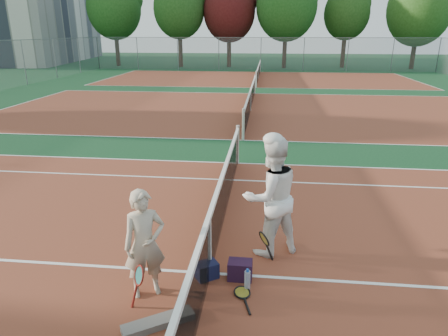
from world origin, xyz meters
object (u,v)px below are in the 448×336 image
Objects in this scene: sports_bag_navy at (207,270)px; player_b at (271,197)px; racket_red at (140,286)px; water_bottle at (247,280)px; racket_spare at (242,293)px; sports_bag_purple at (240,270)px; racket_black_held at (264,248)px; net_main at (210,244)px; player_a at (145,244)px.

player_b is at bearing 43.38° from sports_bag_navy.
racket_red is 1.52m from water_bottle.
sports_bag_purple is at bearing -8.11° from racket_spare.
sports_bag_navy is (-0.56, 0.34, 0.11)m from racket_spare.
racket_black_held is 1.89× the size of water_bottle.
net_main is 33.85× the size of sports_bag_navy.
sports_bag_purple is 0.29m from water_bottle.
sports_bag_navy reaches higher than racket_spare.
net_main is 30.36× the size of sports_bag_purple.
racket_red is at bearing 12.98° from player_b.
racket_black_held is 1.74× the size of sports_bag_navy.
racket_black_held is (1.63, 0.96, -0.51)m from player_a.
racket_spare is 0.66m from sports_bag_navy.
player_a is 0.56m from racket_red.
racket_spare is 0.40m from sports_bag_purple.
sports_bag_navy is 0.90× the size of sports_bag_purple.
net_main reaches higher than racket_spare.
player_b is at bearing 0.81° from racket_red.
player_a reaches higher than sports_bag_purple.
sports_bag_purple is at bearing 115.32° from water_bottle.
sports_bag_purple is (0.50, 0.04, 0.02)m from sports_bag_navy.
racket_black_held is 0.93m from racket_spare.
player_b is 5.56× the size of sports_bag_purple.
water_bottle is (1.41, 0.23, -0.64)m from player_a.
racket_black_held is at bearing 47.94° from player_b.
racket_black_held is 0.94× the size of racket_spare.
sports_bag_navy is (-0.03, -0.11, -0.38)m from net_main.
sports_bag_navy is 0.50m from sports_bag_purple.
player_b is 6.70× the size of water_bottle.
player_b reaches higher than racket_red.
racket_black_held is (1.66, 1.21, -0.01)m from racket_red.
water_bottle is at bearing -29.57° from net_main.
racket_spare is at bearing -81.31° from sports_bag_purple.
racket_red is at bearing -161.39° from water_bottle.
water_bottle is at bearing -64.68° from sports_bag_purple.
player_a is at bearing 8.49° from player_b.
player_b is at bearing 10.00° from player_a.
sports_bag_navy is (0.81, 0.71, -0.16)m from racket_red.
racket_red is 1.44m from racket_spare.
player_b is 3.45× the size of racket_red.
racket_black_held is 1.00m from sports_bag_navy.
player_a is 2.63× the size of racket_spare.
player_a is at bearing 78.08° from racket_spare.
net_main is 19.40× the size of racket_black_held.
racket_red is at bearing 88.20° from racket_spare.
racket_spare is at bearing -22.95° from player_a.
racket_red is at bearing 1.91° from racket_black_held.
net_main reaches higher than water_bottle.
player_b is 1.28m from sports_bag_purple.
racket_spare is at bearing 43.62° from player_b.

